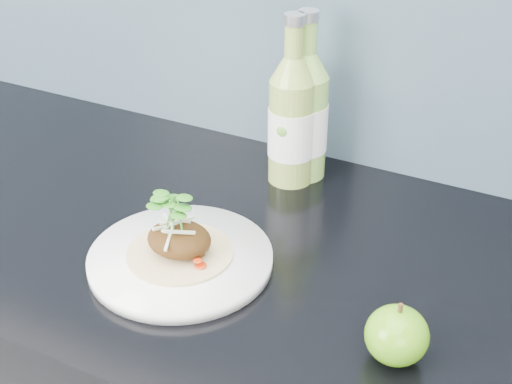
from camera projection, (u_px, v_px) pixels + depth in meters
dinner_plate at (181, 259)px, 0.93m from camera, size 0.31×0.31×0.02m
pork_taco at (179, 236)px, 0.91m from camera, size 0.14×0.14×0.09m
green_apple at (397, 335)px, 0.77m from camera, size 0.08×0.08×0.08m
cider_bottle_left at (292, 121)px, 1.08m from camera, size 0.08×0.08×0.26m
cider_bottle_right at (305, 116)px, 1.09m from camera, size 0.09×0.09×0.26m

